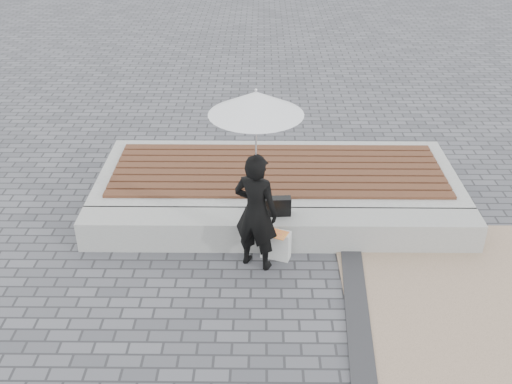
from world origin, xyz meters
TOP-DOWN VIEW (x-y plane):
  - ground at (0.00, 0.00)m, footprint 80.00×80.00m
  - edging_band at (0.75, -0.50)m, footprint 0.61×5.20m
  - seating_ledge at (0.00, 1.60)m, footprint 5.00×0.45m
  - timber_platform at (0.00, 2.80)m, footprint 5.00×2.00m
  - timber_decking at (0.00, 2.80)m, footprint 4.60×1.60m
  - woman at (-0.29, 1.16)m, footprint 0.63×0.54m
  - parasol at (-0.29, 1.16)m, footprint 1.01×1.01m
  - handbag at (-0.04, 1.64)m, footprint 0.35×0.14m
  - canvas_tote at (-0.05, 1.30)m, footprint 0.38×0.25m
  - magazine at (-0.05, 1.25)m, footprint 0.32×0.28m

SIDE VIEW (x-z plane):
  - ground at x=0.00m, z-range 0.00..0.00m
  - edging_band at x=0.75m, z-range 0.00..0.04m
  - canvas_tote at x=-0.05m, z-range 0.00..0.37m
  - seating_ledge at x=0.00m, z-range 0.00..0.40m
  - timber_platform at x=0.00m, z-range 0.00..0.40m
  - magazine at x=-0.05m, z-range 0.37..0.38m
  - timber_decking at x=0.00m, z-range 0.40..0.44m
  - handbag at x=-0.04m, z-range 0.40..0.64m
  - woman at x=-0.29m, z-range 0.00..1.47m
  - parasol at x=-0.29m, z-range 1.42..2.71m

